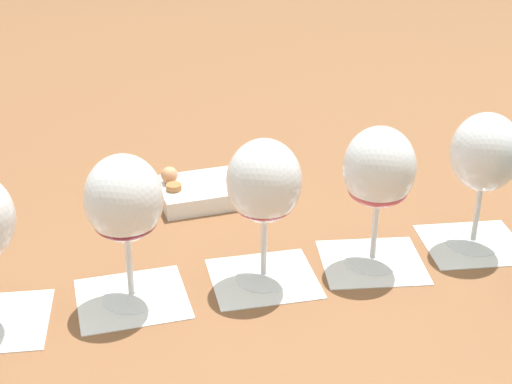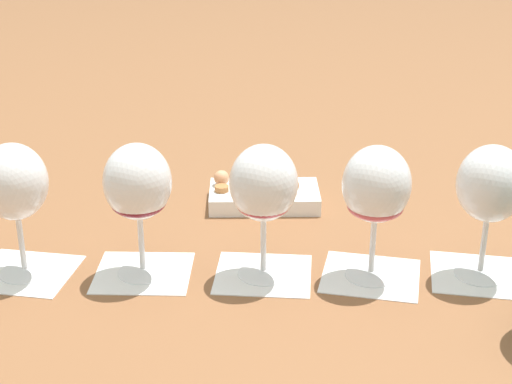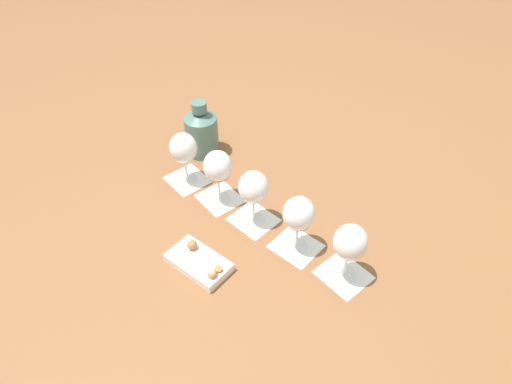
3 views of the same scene
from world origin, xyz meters
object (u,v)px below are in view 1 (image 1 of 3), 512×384
at_px(wine_glass_0, 485,158).
at_px(wine_glass_2, 264,188).
at_px(wine_glass_1, 379,174).
at_px(snack_dish, 218,189).
at_px(wine_glass_3, 124,205).

height_order(wine_glass_0, wine_glass_2, same).
relative_size(wine_glass_1, wine_glass_2, 1.00).
bearing_deg(snack_dish, wine_glass_2, 132.35).
bearing_deg(wine_glass_3, wine_glass_2, -138.40).
xyz_separation_m(wine_glass_2, wine_glass_3, (0.11, 0.10, 0.00)).
bearing_deg(snack_dish, wine_glass_1, 164.01).
distance_m(wine_glass_1, wine_glass_3, 0.28).
bearing_deg(wine_glass_1, wine_glass_2, 41.27).
bearing_deg(wine_glass_0, wine_glass_3, 42.22).
height_order(wine_glass_3, snack_dish, wine_glass_3).
bearing_deg(wine_glass_2, wine_glass_1, -138.73).
height_order(wine_glass_1, wine_glass_3, same).
bearing_deg(wine_glass_3, snack_dish, -82.96).
height_order(wine_glass_0, wine_glass_3, same).
bearing_deg(wine_glass_0, wine_glass_2, 42.57).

